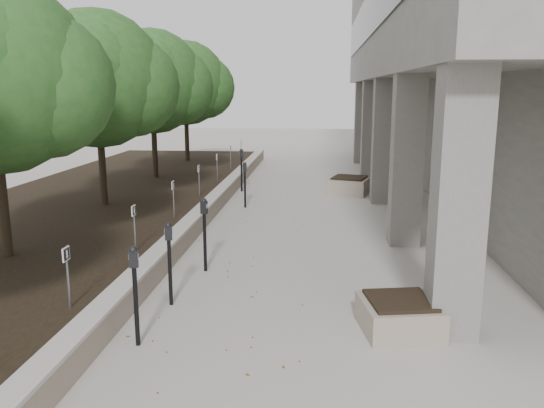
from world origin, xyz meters
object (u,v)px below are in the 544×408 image
at_px(crabapple_tree_5, 186,101).
at_px(planter_back, 349,185).
at_px(parking_meter_5, 242,170).
at_px(planter_front, 399,315).
at_px(parking_meter_2, 136,296).
at_px(crabapple_tree_3, 99,109).
at_px(parking_meter_4, 245,185).
at_px(parking_meter_1, 170,264).
at_px(crabapple_tree_4, 153,104).
at_px(parking_meter_3, 205,235).

bearing_deg(crabapple_tree_5, planter_back, -37.80).
bearing_deg(parking_meter_5, planter_front, -84.01).
bearing_deg(parking_meter_5, parking_meter_2, -102.45).
bearing_deg(planter_front, planter_back, 91.12).
height_order(crabapple_tree_3, planter_back, crabapple_tree_3).
bearing_deg(parking_meter_5, parking_meter_4, -93.22).
xyz_separation_m(parking_meter_1, parking_meter_4, (0.18, 8.00, -0.01)).
relative_size(parking_meter_1, parking_meter_2, 0.98).
bearing_deg(parking_meter_2, crabapple_tree_4, 92.53).
bearing_deg(parking_meter_4, crabapple_tree_4, 135.34).
bearing_deg(parking_meter_1, parking_meter_5, 75.52).
relative_size(crabapple_tree_5, parking_meter_5, 3.50).
distance_m(crabapple_tree_4, parking_meter_2, 13.53).
relative_size(parking_meter_1, planter_back, 1.12).
relative_size(crabapple_tree_4, parking_meter_3, 3.58).
height_order(crabapple_tree_4, parking_meter_5, crabapple_tree_4).
height_order(crabapple_tree_5, parking_meter_1, crabapple_tree_5).
xyz_separation_m(crabapple_tree_3, crabapple_tree_5, (0.00, 10.00, 0.00)).
distance_m(crabapple_tree_3, parking_meter_4, 4.85).
relative_size(parking_meter_3, planter_front, 1.35).
distance_m(parking_meter_5, planter_front, 12.21).
bearing_deg(parking_meter_3, crabapple_tree_5, 119.07).
bearing_deg(parking_meter_5, planter_back, -14.98).
distance_m(crabapple_tree_4, parking_meter_5, 4.11).
bearing_deg(parking_meter_4, crabapple_tree_5, 110.66).
relative_size(crabapple_tree_3, parking_meter_2, 3.63).
bearing_deg(parking_meter_1, crabapple_tree_3, 104.09).
bearing_deg(parking_meter_1, parking_meter_3, 67.03).
bearing_deg(parking_meter_5, crabapple_tree_3, -140.29).
xyz_separation_m(parking_meter_2, parking_meter_4, (0.25, 9.55, -0.03)).
distance_m(crabapple_tree_4, planter_back, 7.77).
relative_size(parking_meter_5, planter_front, 1.38).
height_order(parking_meter_2, planter_front, parking_meter_2).
height_order(crabapple_tree_5, parking_meter_3, crabapple_tree_5).
height_order(crabapple_tree_3, parking_meter_5, crabapple_tree_3).
bearing_deg(parking_meter_2, parking_meter_3, 72.01).
height_order(planter_front, planter_back, planter_back).
bearing_deg(crabapple_tree_4, parking_meter_1, -71.99).
distance_m(parking_meter_2, parking_meter_3, 3.39).
bearing_deg(parking_meter_3, planter_front, -21.69).
bearing_deg(planter_front, parking_meter_4, 112.36).
bearing_deg(crabapple_tree_3, planter_back, 31.37).
bearing_deg(planter_front, parking_meter_5, 109.63).
xyz_separation_m(crabapple_tree_4, planter_front, (7.44, -12.00, -2.86)).
height_order(parking_meter_1, parking_meter_2, parking_meter_2).
bearing_deg(crabapple_tree_3, parking_meter_1, -59.70).
bearing_deg(parking_meter_5, parking_meter_3, -100.17).
height_order(parking_meter_5, planter_back, parking_meter_5).
bearing_deg(planter_front, parking_meter_1, 169.13).
bearing_deg(crabapple_tree_3, parking_meter_5, 53.34).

